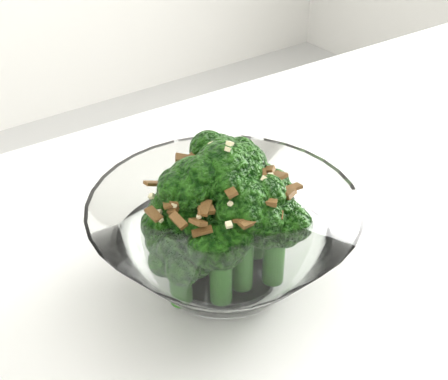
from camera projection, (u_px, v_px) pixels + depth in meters
broccoli_dish at (223, 231)px, 0.45m from camera, size 0.19×0.19×0.12m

